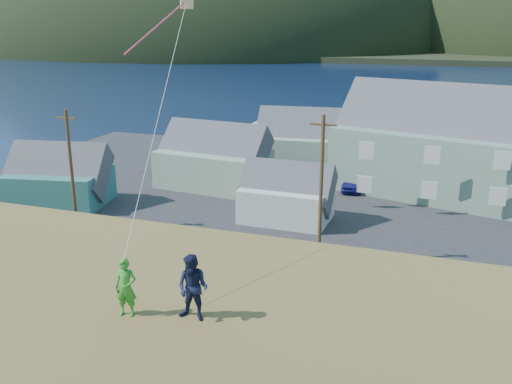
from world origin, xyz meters
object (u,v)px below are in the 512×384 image
(shed_palegreen_near, at_px, (214,158))
(kite_flyer_green, at_px, (126,287))
(wharf, at_px, (339,137))
(shed_white, at_px, (287,194))
(kite_flyer_navy, at_px, (193,288))
(shed_teal, at_px, (59,178))
(shed_palegreen_far, at_px, (313,142))

(shed_palegreen_near, bearing_deg, kite_flyer_green, -63.90)
(wharf, height_order, shed_white, shed_white)
(kite_flyer_green, height_order, kite_flyer_navy, kite_flyer_navy)
(shed_palegreen_near, xyz_separation_m, shed_white, (8.95, -6.85, -0.55))
(shed_teal, distance_m, kite_flyer_green, 34.37)
(kite_flyer_navy, bearing_deg, shed_palegreen_near, 114.69)
(shed_white, xyz_separation_m, kite_flyer_green, (3.55, -27.88, 5.86))
(shed_teal, distance_m, shed_white, 19.04)
(kite_flyer_navy, bearing_deg, shed_palegreen_far, 101.52)
(shed_palegreen_near, height_order, shed_palegreen_far, shed_palegreen_far)
(shed_teal, relative_size, kite_flyer_navy, 4.91)
(shed_teal, bearing_deg, kite_flyer_navy, -57.26)
(wharf, bearing_deg, shed_white, -85.95)
(wharf, xyz_separation_m, kite_flyer_green, (5.79, -59.38, 7.57))
(wharf, relative_size, shed_teal, 2.88)
(shed_white, bearing_deg, kite_flyer_navy, -78.13)
(shed_palegreen_far, relative_size, kite_flyer_green, 7.30)
(kite_flyer_navy, bearing_deg, kite_flyer_green, -165.41)
(shed_teal, distance_m, shed_palegreen_far, 25.10)
(wharf, xyz_separation_m, shed_white, (2.23, -31.50, 1.71))
(shed_palegreen_far, distance_m, kite_flyer_green, 44.53)
(kite_flyer_green, bearing_deg, shed_white, 85.41)
(shed_teal, xyz_separation_m, shed_white, (18.88, 2.45, -0.23))
(shed_teal, relative_size, shed_white, 1.27)
(shed_teal, bearing_deg, wharf, 52.54)
(shed_white, relative_size, kite_flyer_navy, 3.85)
(shed_palegreen_near, distance_m, shed_palegreen_far, 11.58)
(shed_teal, distance_m, shed_palegreen_near, 13.61)
(wharf, height_order, shed_palegreen_near, shed_palegreen_near)
(shed_white, distance_m, kite_flyer_green, 28.71)
(shed_white, relative_size, kite_flyer_green, 4.30)
(shed_palegreen_far, relative_size, kite_flyer_navy, 6.53)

